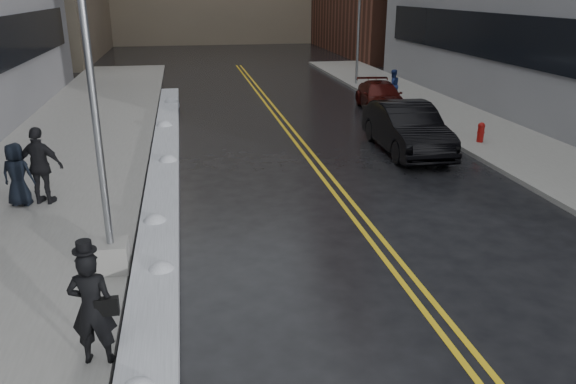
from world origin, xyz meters
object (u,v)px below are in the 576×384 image
pedestrian_d (41,166)px  pedestrian_east (393,85)px  lamppost (100,156)px  pedestrian_c (17,175)px  traffic_signal (358,27)px  car_maroon (380,97)px  car_black (407,128)px  fire_hydrant (481,131)px  pedestrian_fedora (92,308)px

pedestrian_d → pedestrian_east: size_ratio=1.31×
lamppost → pedestrian_c: bearing=123.2°
traffic_signal → car_maroon: (-1.00, -7.17, -2.74)m
traffic_signal → car_black: traffic_signal is taller
fire_hydrant → car_maroon: bearing=102.4°
pedestrian_fedora → pedestrian_c: size_ratio=1.10×
fire_hydrant → pedestrian_d: size_ratio=0.36×
car_black → car_maroon: size_ratio=1.15×
pedestrian_d → fire_hydrant: bearing=-148.0°
lamppost → pedestrian_east: size_ratio=4.86×
lamppost → traffic_signal: size_ratio=1.27×
fire_hydrant → pedestrian_c: 15.52m
fire_hydrant → pedestrian_d: (-14.45, -3.77, 0.63)m
car_black → pedestrian_east: bearing=74.4°
pedestrian_fedora → fire_hydrant: bearing=-131.2°
lamppost → pedestrian_c: lamppost is taller
traffic_signal → pedestrian_fedora: 27.70m
pedestrian_east → car_maroon: (-1.14, -1.48, -0.27)m
lamppost → pedestrian_east: bearing=53.8°
traffic_signal → pedestrian_c: size_ratio=3.60×
pedestrian_c → car_maroon: size_ratio=0.37×
traffic_signal → pedestrian_east: traffic_signal is taller
pedestrian_east → car_maroon: pedestrian_east is taller
lamppost → pedestrian_d: lamppost is taller
pedestrian_d → car_black: pedestrian_d is taller
pedestrian_fedora → car_maroon: 20.80m
fire_hydrant → car_maroon: size_ratio=0.16×
lamppost → car_black: bearing=39.8°
traffic_signal → pedestrian_east: size_ratio=3.83×
pedestrian_d → pedestrian_east: pedestrian_d is taller
pedestrian_fedora → car_black: pedestrian_fedora is taller
pedestrian_fedora → pedestrian_east: pedestrian_fedora is taller
traffic_signal → fire_hydrant: bearing=-88.0°
fire_hydrant → pedestrian_fedora: size_ratio=0.40×
pedestrian_c → fire_hydrant: bearing=-152.6°
traffic_signal → pedestrian_d: traffic_signal is taller
pedestrian_c → pedestrian_d: (0.59, 0.03, 0.19)m
fire_hydrant → pedestrian_fedora: (-12.20, -11.00, 0.52)m
lamppost → traffic_signal: lamppost is taller
pedestrian_fedora → car_black: 14.13m
pedestrian_fedora → pedestrian_d: bearing=-66.0°
lamppost → fire_hydrant: bearing=33.0°
pedestrian_east → fire_hydrant: bearing=82.7°
lamppost → pedestrian_east: lamppost is taller
car_black → car_maroon: car_black is taller
traffic_signal → car_black: size_ratio=1.15×
fire_hydrant → car_black: (-3.02, -0.26, 0.31)m
fire_hydrant → car_black: size_ratio=0.14×
lamppost → pedestrian_east: (11.94, 16.31, -1.60)m
fire_hydrant → pedestrian_c: size_ratio=0.44×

